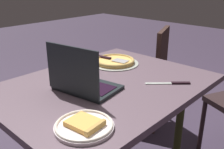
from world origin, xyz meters
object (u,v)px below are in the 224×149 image
(dining_table, at_px, (105,94))
(pizza_plate, at_px, (84,125))
(chair_far, at_px, (149,72))
(table_knife, at_px, (172,83))
(pizza_tray, at_px, (115,61))
(laptop, at_px, (83,81))

(dining_table, relative_size, pizza_plate, 4.94)
(pizza_plate, distance_m, chair_far, 1.40)
(table_knife, bearing_deg, pizza_tray, 84.97)
(pizza_plate, relative_size, chair_far, 0.26)
(table_knife, xyz_separation_m, chair_far, (0.63, 0.58, -0.26))
(laptop, height_order, table_knife, laptop)
(laptop, relative_size, chair_far, 0.39)
(dining_table, distance_m, pizza_tray, 0.35)
(dining_table, height_order, pizza_tray, pizza_tray)
(pizza_tray, xyz_separation_m, table_knife, (-0.04, -0.47, -0.01))
(table_knife, height_order, chair_far, chair_far)
(laptop, distance_m, pizza_plate, 0.35)
(dining_table, relative_size, laptop, 3.33)
(chair_far, bearing_deg, laptop, -164.10)
(laptop, xyz_separation_m, table_knife, (0.40, -0.29, -0.05))
(laptop, xyz_separation_m, chair_far, (1.03, 0.29, -0.31))
(laptop, distance_m, chair_far, 1.11)
(pizza_plate, relative_size, table_knife, 1.23)
(chair_far, bearing_deg, table_knife, -137.27)
(pizza_tray, height_order, chair_far, chair_far)
(pizza_tray, bearing_deg, chair_far, 10.65)
(pizza_tray, relative_size, chair_far, 0.36)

